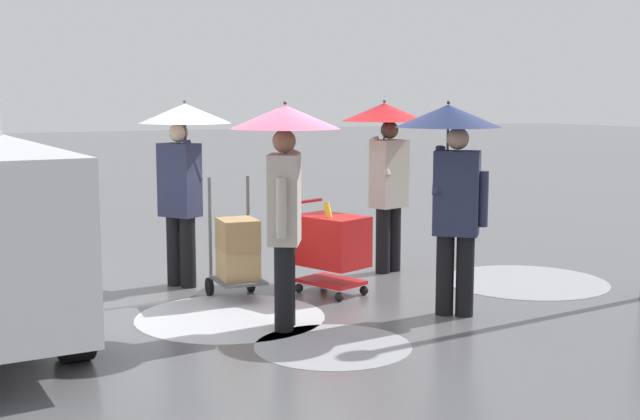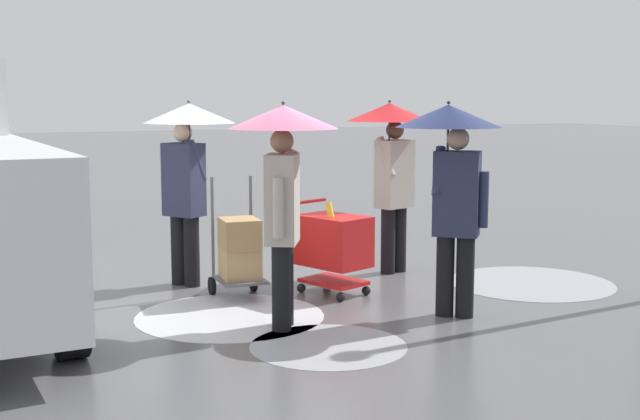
# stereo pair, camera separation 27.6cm
# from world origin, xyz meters

# --- Properties ---
(ground_plane) EXTENTS (90.00, 90.00, 0.00)m
(ground_plane) POSITION_xyz_m (0.00, 0.00, 0.00)
(ground_plane) COLOR #5B5B5E
(slush_patch_near_cluster) EXTENTS (1.40, 1.40, 0.01)m
(slush_patch_near_cluster) POSITION_xyz_m (0.41, 1.76, 0.00)
(slush_patch_near_cluster) COLOR #999BA0
(slush_patch_near_cluster) RESTS_ON ground
(slush_patch_under_van) EXTENTS (1.90, 1.90, 0.01)m
(slush_patch_under_van) POSITION_xyz_m (0.85, 0.42, 0.00)
(slush_patch_under_van) COLOR silver
(slush_patch_under_van) RESTS_ON ground
(slush_patch_mid_street) EXTENTS (1.93, 1.93, 0.01)m
(slush_patch_mid_street) POSITION_xyz_m (-2.87, 0.56, 0.00)
(slush_patch_mid_street) COLOR #999BA0
(slush_patch_mid_street) RESTS_ON ground
(shopping_cart_vendor) EXTENTS (0.79, 0.95, 1.04)m
(shopping_cart_vendor) POSITION_xyz_m (-0.53, 0.01, 0.57)
(shopping_cart_vendor) COLOR red
(shopping_cart_vendor) RESTS_ON ground
(hand_dolly_boxes) EXTENTS (0.56, 0.74, 1.32)m
(hand_dolly_boxes) POSITION_xyz_m (0.49, -0.24, 0.53)
(hand_dolly_boxes) COLOR #515156
(hand_dolly_boxes) RESTS_ON ground
(pedestrian_pink_side) EXTENTS (1.04, 1.04, 2.15)m
(pedestrian_pink_side) POSITION_xyz_m (0.51, 0.99, 1.58)
(pedestrian_pink_side) COLOR black
(pedestrian_pink_side) RESTS_ON ground
(pedestrian_black_side) EXTENTS (1.04, 1.04, 2.15)m
(pedestrian_black_side) POSITION_xyz_m (-1.67, -0.67, 1.58)
(pedestrian_black_side) COLOR black
(pedestrian_black_side) RESTS_ON ground
(pedestrian_white_side) EXTENTS (1.04, 1.04, 2.15)m
(pedestrian_white_side) POSITION_xyz_m (0.80, -1.09, 1.58)
(pedestrian_white_side) COLOR black
(pedestrian_white_side) RESTS_ON ground
(pedestrian_far_side) EXTENTS (1.04, 1.04, 2.15)m
(pedestrian_far_side) POSITION_xyz_m (-1.14, 1.36, 1.58)
(pedestrian_far_side) COLOR black
(pedestrian_far_side) RESTS_ON ground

